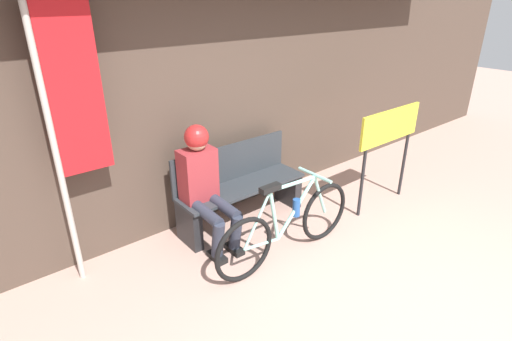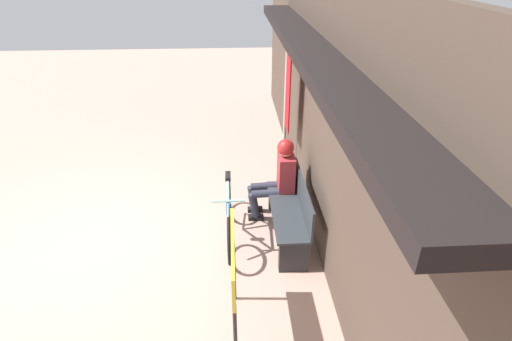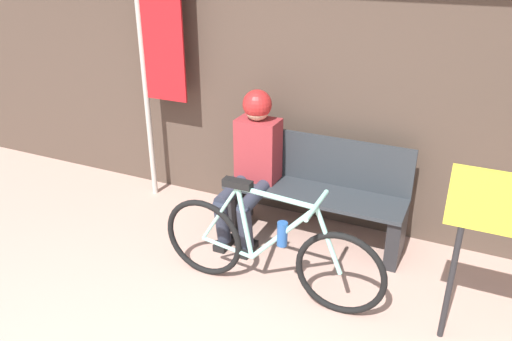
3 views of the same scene
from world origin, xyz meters
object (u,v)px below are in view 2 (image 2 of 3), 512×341
park_bench_near (291,212)px  banner_pole (287,97)px  person_seated (279,174)px  signboard (233,263)px  bicycle (229,214)px

park_bench_near → banner_pole: (-1.52, 0.11, 1.07)m
park_bench_near → person_seated: person_seated is taller
person_seated → signboard: bearing=-18.0°
signboard → park_bench_near: bearing=152.8°
person_seated → park_bench_near: bearing=12.9°
bicycle → park_bench_near: bearing=85.6°
park_bench_near → person_seated: size_ratio=1.19×
banner_pole → person_seated: bearing=-12.4°
park_bench_near → signboard: 1.75m
bicycle → person_seated: person_seated is taller
signboard → bicycle: bearing=-178.1°
park_bench_near → bicycle: size_ratio=0.89×
bicycle → signboard: size_ratio=1.40×
park_bench_near → person_seated: 0.60m
banner_pole → signboard: (3.01, -0.87, -0.57)m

